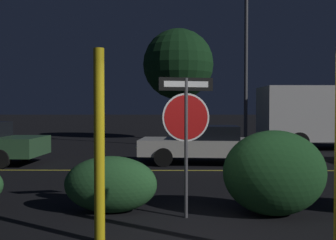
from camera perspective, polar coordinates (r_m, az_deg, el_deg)
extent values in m
cube|color=gold|center=(11.31, 3.53, -7.67)|extent=(35.89, 0.12, 0.01)
cylinder|color=#4C4C51|center=(6.30, 2.76, -4.31)|extent=(0.06, 0.06, 2.35)
cylinder|color=white|center=(6.27, 2.77, 0.40)|extent=(0.80, 0.18, 0.81)
cylinder|color=#B71414|center=(6.27, 2.77, 0.40)|extent=(0.74, 0.18, 0.75)
cube|color=black|center=(6.28, 2.78, 5.48)|extent=(0.91, 0.22, 0.22)
cube|color=white|center=(6.28, 2.78, 5.48)|extent=(0.75, 0.19, 0.10)
cylinder|color=yellow|center=(5.20, -10.44, -3.89)|extent=(0.15, 0.15, 2.66)
ellipsoid|color=#285B2D|center=(6.78, -8.71, -9.67)|extent=(1.65, 0.81, 1.00)
ellipsoid|color=#1E4C23|center=(6.75, 15.88, -7.75)|extent=(1.76, 1.20, 1.47)
cylinder|color=black|center=(12.66, -24.19, -5.45)|extent=(0.60, 0.21, 0.60)
cylinder|color=black|center=(14.32, -20.93, -4.62)|extent=(0.60, 0.21, 0.60)
cube|color=silver|center=(12.77, 5.97, -4.07)|extent=(4.63, 2.13, 0.53)
cube|color=black|center=(12.73, 6.58, -1.89)|extent=(1.91, 1.68, 0.45)
cylinder|color=black|center=(11.99, -0.69, -5.70)|extent=(0.61, 0.24, 0.60)
cylinder|color=black|center=(13.70, 0.02, -4.79)|extent=(0.61, 0.24, 0.60)
cylinder|color=black|center=(12.05, 12.73, -5.71)|extent=(0.61, 0.24, 0.60)
cylinder|color=black|center=(13.75, 11.75, -4.80)|extent=(0.61, 0.24, 0.60)
sphere|color=#F4EFCC|center=(12.38, -4.65, -4.13)|extent=(0.14, 0.14, 0.14)
sphere|color=#F4EFCC|center=(13.48, -3.86, -3.66)|extent=(0.14, 0.14, 0.14)
cube|color=silver|center=(18.43, 20.30, 0.92)|extent=(4.14, 2.41, 2.48)
cylinder|color=black|center=(19.29, 17.07, -2.65)|extent=(0.85, 0.30, 0.84)
cylinder|color=black|center=(17.20, 19.34, -3.17)|extent=(0.85, 0.30, 0.84)
cylinder|color=#4C4C51|center=(17.22, 11.78, 7.50)|extent=(0.16, 0.16, 7.21)
cylinder|color=#422D1E|center=(22.94, 1.56, 0.85)|extent=(0.32, 0.32, 3.05)
sphere|color=#143819|center=(23.10, 1.57, 8.49)|extent=(4.31, 4.31, 4.31)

